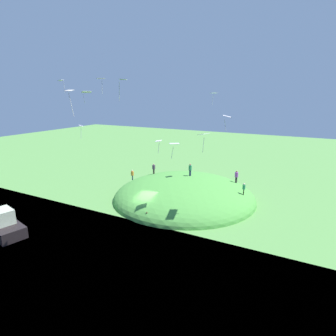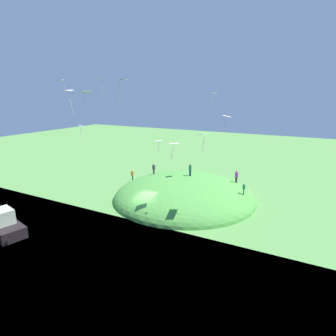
# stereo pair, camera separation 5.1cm
# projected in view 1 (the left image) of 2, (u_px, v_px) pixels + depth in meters

# --- Properties ---
(ground_plane) EXTENTS (160.00, 160.00, 0.00)m
(ground_plane) POSITION_uv_depth(u_px,v_px,m) (145.00, 212.00, 35.21)
(ground_plane) COLOR #538B42
(grass_hill) EXTENTS (20.02, 20.03, 5.95)m
(grass_hill) POSITION_uv_depth(u_px,v_px,m) (184.00, 198.00, 39.99)
(grass_hill) COLOR #4C973D
(grass_hill) RESTS_ON ground_plane
(boat_on_lake) EXTENTS (4.29, 8.44, 4.05)m
(boat_on_lake) POSITION_uv_depth(u_px,v_px,m) (1.00, 223.00, 30.15)
(boat_on_lake) COLOR black
(boat_on_lake) RESTS_ON lake_water
(person_walking_path) EXTENTS (0.53, 0.53, 1.79)m
(person_walking_path) POSITION_uv_depth(u_px,v_px,m) (190.00, 168.00, 40.14)
(person_walking_path) COLOR #1E264B
(person_walking_path) RESTS_ON grass_hill
(person_near_shore) EXTENTS (0.63, 0.63, 1.67)m
(person_near_shore) POSITION_uv_depth(u_px,v_px,m) (154.00, 168.00, 43.44)
(person_near_shore) COLOR #38352D
(person_near_shore) RESTS_ON grass_hill
(person_with_child) EXTENTS (0.64, 0.64, 1.68)m
(person_with_child) POSITION_uv_depth(u_px,v_px,m) (132.00, 174.00, 43.77)
(person_with_child) COLOR #212F4A
(person_with_child) RESTS_ON grass_hill
(person_watching_kites) EXTENTS (0.64, 0.64, 1.85)m
(person_watching_kites) POSITION_uv_depth(u_px,v_px,m) (236.00, 175.00, 40.36)
(person_watching_kites) COLOR black
(person_watching_kites) RESTS_ON grass_hill
(person_on_hilltop) EXTENTS (0.40, 0.40, 1.58)m
(person_on_hilltop) POSITION_uv_depth(u_px,v_px,m) (244.00, 187.00, 36.15)
(person_on_hilltop) COLOR black
(person_on_hilltop) RESTS_ON grass_hill
(kite_0) EXTENTS (1.23, 1.33, 1.72)m
(kite_0) POSITION_uv_depth(u_px,v_px,m) (174.00, 144.00, 31.05)
(kite_0) COLOR white
(kite_1) EXTENTS (0.99, 0.82, 1.38)m
(kite_1) POSITION_uv_depth(u_px,v_px,m) (158.00, 142.00, 28.60)
(kite_1) COLOR silver
(kite_2) EXTENTS (0.92, 0.97, 1.77)m
(kite_2) POSITION_uv_depth(u_px,v_px,m) (81.00, 127.00, 35.16)
(kite_2) COLOR white
(kite_3) EXTENTS (0.90, 0.81, 1.59)m
(kite_3) POSITION_uv_depth(u_px,v_px,m) (123.00, 81.00, 20.61)
(kite_3) COLOR silver
(kite_4) EXTENTS (1.14, 1.11, 1.62)m
(kite_4) POSITION_uv_depth(u_px,v_px,m) (214.00, 94.00, 37.13)
(kite_4) COLOR white
(kite_5) EXTENTS (1.20, 1.15, 1.28)m
(kite_5) POSITION_uv_depth(u_px,v_px,m) (86.00, 92.00, 29.17)
(kite_5) COLOR white
(kite_6) EXTENTS (1.40, 1.18, 1.60)m
(kite_6) POSITION_uv_depth(u_px,v_px,m) (227.00, 117.00, 28.37)
(kite_6) COLOR white
(kite_7) EXTENTS (0.71, 0.58, 1.40)m
(kite_7) POSITION_uv_depth(u_px,v_px,m) (61.00, 81.00, 29.87)
(kite_7) COLOR white
(kite_8) EXTENTS (1.26, 1.04, 1.89)m
(kite_8) POSITION_uv_depth(u_px,v_px,m) (204.00, 135.00, 26.79)
(kite_8) COLOR white
(kite_9) EXTENTS (0.51, 0.71, 2.20)m
(kite_9) POSITION_uv_depth(u_px,v_px,m) (70.00, 93.00, 23.17)
(kite_9) COLOR white
(kite_10) EXTENTS (0.97, 0.92, 1.53)m
(kite_10) POSITION_uv_depth(u_px,v_px,m) (101.00, 79.00, 27.90)
(kite_10) COLOR silver
(mooring_post) EXTENTS (0.14, 0.14, 1.28)m
(mooring_post) POSITION_uv_depth(u_px,v_px,m) (147.00, 217.00, 32.16)
(mooring_post) COLOR brown
(mooring_post) RESTS_ON ground_plane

